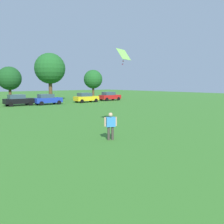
# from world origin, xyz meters

# --- Properties ---
(adult_bystander) EXTENTS (0.73, 0.49, 1.65)m
(adult_bystander) POSITION_xyz_m (7.88, 15.60, 0.98)
(adult_bystander) COLOR #3F3833
(adult_bystander) RESTS_ON ground
(kite) EXTENTS (1.35, 0.94, 1.13)m
(kite) POSITION_xyz_m (10.70, 17.67, 5.35)
(kite) COLOR #8CD859
(parked_car_black_4) EXTENTS (4.30, 2.02, 1.68)m
(parked_car_black_4) POSITION_xyz_m (10.87, 41.88, 0.86)
(parked_car_black_4) COLOR black
(parked_car_black_4) RESTS_ON ground
(parked_car_blue_5) EXTENTS (4.30, 2.02, 1.68)m
(parked_car_blue_5) POSITION_xyz_m (15.10, 40.96, 0.86)
(parked_car_blue_5) COLOR #1E38AD
(parked_car_blue_5) RESTS_ON ground
(parked_car_yellow_6) EXTENTS (4.30, 2.02, 1.68)m
(parked_car_yellow_6) POSITION_xyz_m (22.35, 41.06, 0.86)
(parked_car_yellow_6) COLOR yellow
(parked_car_yellow_6) RESTS_ON ground
(parked_car_red_7) EXTENTS (4.30, 2.02, 1.68)m
(parked_car_red_7) POSITION_xyz_m (28.55, 42.16, 0.86)
(parked_car_red_7) COLOR red
(parked_car_red_7) RESTS_ON ground
(tree_center_right) EXTENTS (3.97, 3.97, 6.18)m
(tree_center_right) POSITION_xyz_m (11.43, 47.81, 4.17)
(tree_center_right) COLOR brown
(tree_center_right) RESTS_ON ground
(tree_right) EXTENTS (5.85, 5.85, 9.11)m
(tree_right) POSITION_xyz_m (19.24, 48.80, 6.15)
(tree_right) COLOR brown
(tree_right) RESTS_ON ground
(tree_far_right) EXTENTS (4.00, 4.00, 6.24)m
(tree_far_right) POSITION_xyz_m (28.80, 48.24, 4.21)
(tree_far_right) COLOR brown
(tree_far_right) RESTS_ON ground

